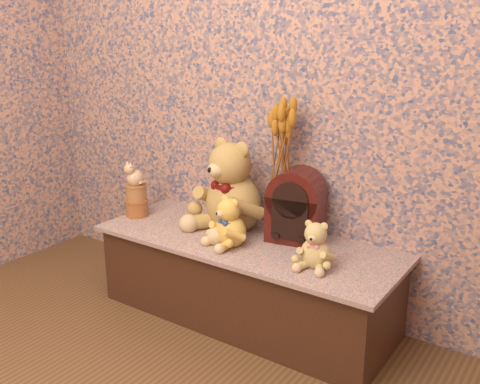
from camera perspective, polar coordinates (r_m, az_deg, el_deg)
The scene contains 10 objects.
display_shelf at distance 2.56m, azimuth 0.64°, elevation -9.13°, with size 1.43×0.55×0.39m, color #324967.
teddy_large at distance 2.56m, azimuth -0.71°, elevation 1.17°, with size 0.37×0.44×0.47m, color #AD8843, non-canonical shape.
teddy_medium at distance 2.39m, azimuth -0.98°, elevation -2.87°, with size 0.19×0.22×0.24m, color gold, non-canonical shape.
teddy_small at distance 2.19m, azimuth 8.02°, elevation -5.24°, with size 0.17×0.20×0.21m, color tan, non-canonical shape.
cathedral_radio at distance 2.44m, azimuth 5.95°, elevation -1.36°, with size 0.24×0.17×0.33m, color #3B0F0A, non-canonical shape.
ceramic_vase at distance 2.52m, azimuth 4.37°, elevation -2.41°, with size 0.12×0.12×0.19m, color tan.
dried_stalks at distance 2.43m, azimuth 4.53°, elevation 4.83°, with size 0.24×0.24×0.45m, color #B36A1C, non-canonical shape.
biscuit_tin_lower at distance 2.83m, azimuth -10.79°, elevation -1.66°, with size 0.11×0.11×0.08m, color #AE8533.
biscuit_tin_upper at distance 2.80m, azimuth -10.88°, elevation -0.07°, with size 0.10×0.10×0.08m, color tan.
cat_figurine at distance 2.78m, azimuth -11.00°, elevation 2.00°, with size 0.09×0.10×0.13m, color silver, non-canonical shape.
Camera 1 is at (1.28, -0.68, 1.31)m, focal length 40.51 mm.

